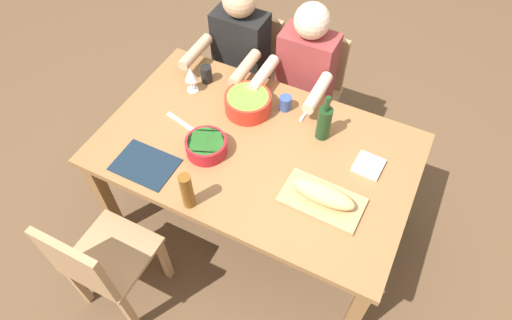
% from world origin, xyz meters
% --- Properties ---
extents(ground_plane, '(8.00, 8.00, 0.00)m').
position_xyz_m(ground_plane, '(0.00, 0.00, 0.00)').
color(ground_plane, brown).
extents(dining_table, '(1.68, 1.05, 0.74)m').
position_xyz_m(dining_table, '(0.00, 0.00, 0.66)').
color(dining_table, olive).
rests_on(dining_table, ground_plane).
extents(chair_far_right, '(0.40, 0.40, 0.85)m').
position_xyz_m(chair_far_right, '(0.46, 0.85, 0.48)').
color(chair_far_right, '#A87F56').
rests_on(chair_far_right, ground_plane).
extents(chair_near_right, '(0.40, 0.40, 0.85)m').
position_xyz_m(chair_near_right, '(0.46, -0.85, 0.48)').
color(chair_near_right, '#A87F56').
rests_on(chair_near_right, ground_plane).
extents(diner_near_right, '(0.41, 0.53, 1.20)m').
position_xyz_m(diner_near_right, '(0.46, -0.66, 0.70)').
color(diner_near_right, '#2D2D38').
rests_on(diner_near_right, ground_plane).
extents(chair_near_center, '(0.40, 0.40, 0.85)m').
position_xyz_m(chair_near_center, '(0.00, -0.85, 0.48)').
color(chair_near_center, '#A87F56').
rests_on(chair_near_center, ground_plane).
extents(diner_near_center, '(0.41, 0.53, 1.20)m').
position_xyz_m(diner_near_center, '(0.00, -0.66, 0.70)').
color(diner_near_center, '#2D2D38').
rests_on(diner_near_center, ground_plane).
extents(serving_bowl_salad, '(0.26, 0.26, 0.11)m').
position_xyz_m(serving_bowl_salad, '(0.17, -0.23, 0.80)').
color(serving_bowl_salad, red).
rests_on(serving_bowl_salad, dining_table).
extents(serving_bowl_greens, '(0.22, 0.22, 0.09)m').
position_xyz_m(serving_bowl_greens, '(0.22, 0.14, 0.79)').
color(serving_bowl_greens, '#B21923').
rests_on(serving_bowl_greens, dining_table).
extents(cutting_board, '(0.41, 0.23, 0.02)m').
position_xyz_m(cutting_board, '(-0.44, 0.16, 0.75)').
color(cutting_board, tan).
rests_on(cutting_board, dining_table).
extents(bread_loaf, '(0.32, 0.12, 0.09)m').
position_xyz_m(bread_loaf, '(-0.44, 0.16, 0.81)').
color(bread_loaf, tan).
rests_on(bread_loaf, cutting_board).
extents(wine_bottle, '(0.08, 0.08, 0.29)m').
position_xyz_m(wine_bottle, '(-0.29, -0.24, 0.85)').
color(wine_bottle, '#193819').
rests_on(wine_bottle, dining_table).
extents(beer_bottle, '(0.06, 0.06, 0.22)m').
position_xyz_m(beer_bottle, '(0.13, 0.46, 0.85)').
color(beer_bottle, brown).
rests_on(beer_bottle, dining_table).
extents(wine_glass, '(0.08, 0.08, 0.17)m').
position_xyz_m(wine_glass, '(0.54, -0.23, 0.86)').
color(wine_glass, silver).
rests_on(wine_glass, dining_table).
extents(placemat_far_right, '(0.32, 0.23, 0.01)m').
position_xyz_m(placemat_far_right, '(0.46, 0.36, 0.74)').
color(placemat_far_right, '#142333').
rests_on(placemat_far_right, dining_table).
extents(cup_near_right, '(0.07, 0.07, 0.11)m').
position_xyz_m(cup_near_right, '(0.50, -0.34, 0.79)').
color(cup_near_right, black).
rests_on(cup_near_right, dining_table).
extents(fork_near_right, '(0.03, 0.17, 0.01)m').
position_xyz_m(fork_near_right, '(0.32, -0.36, 0.74)').
color(fork_near_right, silver).
rests_on(fork_near_right, dining_table).
extents(cup_near_center, '(0.07, 0.07, 0.09)m').
position_xyz_m(cup_near_center, '(-0.02, -0.34, 0.78)').
color(cup_near_center, '#334C8C').
rests_on(cup_near_center, dining_table).
extents(fork_near_center, '(0.02, 0.17, 0.01)m').
position_xyz_m(fork_near_center, '(-0.14, -0.36, 0.74)').
color(fork_near_center, silver).
rests_on(fork_near_center, dining_table).
extents(carving_knife, '(0.23, 0.08, 0.01)m').
position_xyz_m(carving_knife, '(0.45, 0.03, 0.74)').
color(carving_knife, silver).
rests_on(carving_knife, dining_table).
extents(napkin_stack, '(0.15, 0.15, 0.02)m').
position_xyz_m(napkin_stack, '(-0.58, -0.14, 0.75)').
color(napkin_stack, white).
rests_on(napkin_stack, dining_table).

